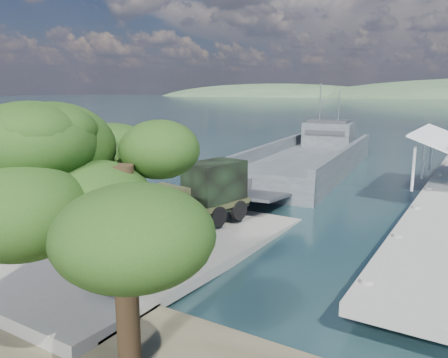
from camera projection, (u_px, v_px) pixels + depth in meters
ground at (160, 244)px, 23.65m from camera, size 1400.00×1400.00×0.00m
boat_ramp at (147, 245)px, 22.77m from camera, size 10.00×18.00×0.50m
shoreline_rocks at (88, 223)px, 27.23m from camera, size 3.20×5.60×0.90m
landing_craft at (307, 164)px, 44.49m from camera, size 11.18×33.28×9.72m
military_truck at (199, 195)px, 25.04m from camera, size 3.74×7.91×3.53m
soldier at (112, 207)px, 25.82m from camera, size 0.72×0.53×1.80m
overhang_tree at (119, 167)px, 12.03m from camera, size 8.32×7.66×7.55m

